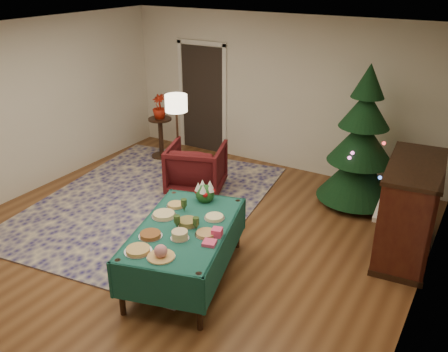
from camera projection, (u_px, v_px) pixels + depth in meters
The scene contains 25 objects.
room_shell at pixel (154, 158), 5.59m from camera, with size 7.00×7.00×7.00m.
doorway at pixel (203, 96), 9.17m from camera, with size 1.08×0.04×2.16m.
rug at pixel (150, 202), 7.47m from camera, with size 3.20×4.20×0.02m, color #1A1654.
buffet_table at pixel (185, 237), 5.47m from camera, with size 1.48×1.99×0.69m.
platter_0 at pixel (138, 250), 4.94m from camera, with size 0.29×0.29×0.04m.
platter_1 at pixel (161, 253), 4.83m from camera, with size 0.29×0.29×0.15m.
platter_2 at pixel (150, 235), 5.22m from camera, with size 0.27×0.27×0.05m.
platter_3 at pixel (180, 235), 5.17m from camera, with size 0.21×0.21×0.09m.
platter_4 at pixel (206, 234), 5.25m from camera, with size 0.25×0.25×0.04m.
platter_5 at pixel (164, 215), 5.63m from camera, with size 0.30×0.30×0.05m.
platter_6 at pixel (188, 222), 5.45m from camera, with size 0.26×0.26×0.07m.
platter_7 at pixel (214, 217), 5.59m from camera, with size 0.25×0.25×0.04m.
platter_8 at pixel (176, 205), 5.87m from camera, with size 0.23×0.23×0.04m.
goblet_0 at pixel (184, 205), 5.73m from camera, with size 0.07×0.07×0.16m.
goblet_1 at pixel (196, 224), 5.32m from camera, with size 0.07×0.07×0.16m.
goblet_2 at pixel (177, 222), 5.36m from camera, with size 0.07×0.07×0.16m.
napkin_stack at pixel (209, 243), 5.08m from camera, with size 0.14×0.14×0.04m, color #F24370.
gift_box at pixel (217, 232), 5.22m from camera, with size 0.11×0.11×0.09m, color #F84478.
centerpiece at pixel (205, 192), 5.97m from camera, with size 0.25×0.25×0.29m.
armchair at pixel (196, 166), 7.68m from camera, with size 0.87×0.81×0.89m, color #480F11.
floor_lamp at pixel (176, 109), 7.73m from camera, with size 0.37×0.37×1.51m.
side_table at pixel (161, 138), 9.06m from camera, with size 0.44×0.44×0.78m.
potted_plant at pixel (159, 112), 8.84m from camera, with size 0.25×0.45×0.25m, color #A11C0B.
christmas_tree at pixel (361, 144), 7.07m from camera, with size 1.33×1.33×2.18m.
piano at pixel (409, 211), 5.94m from camera, with size 0.80×1.50×1.25m.
Camera 1 is at (3.37, -4.03, 3.45)m, focal length 38.00 mm.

